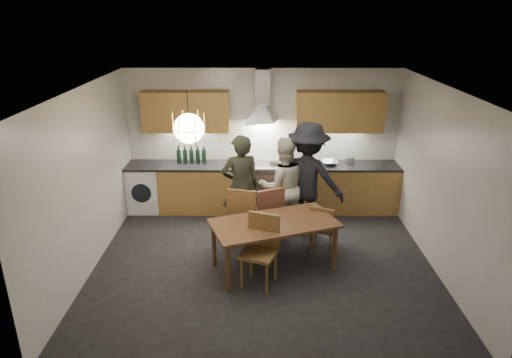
{
  "coord_description": "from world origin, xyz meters",
  "views": [
    {
      "loc": [
        -0.09,
        -5.97,
        3.59
      ],
      "look_at": [
        -0.11,
        0.4,
        1.2
      ],
      "focal_mm": 32.0,
      "sensor_mm": 36.0,
      "label": 1
    }
  ],
  "objects_px": {
    "dining_table": "(274,227)",
    "chair_back_left": "(244,213)",
    "person_mid": "(283,186)",
    "stock_pot": "(349,161)",
    "chair_front": "(261,245)",
    "mixing_bowl": "(329,163)",
    "person_left": "(241,186)",
    "person_right": "(308,179)",
    "wine_bottles": "(191,155)"
  },
  "relations": [
    {
      "from": "dining_table",
      "to": "stock_pot",
      "type": "bearing_deg",
      "value": 35.3
    },
    {
      "from": "chair_front",
      "to": "person_left",
      "type": "height_order",
      "value": "person_left"
    },
    {
      "from": "wine_bottles",
      "to": "mixing_bowl",
      "type": "bearing_deg",
      "value": -1.87
    },
    {
      "from": "chair_front",
      "to": "mixing_bowl",
      "type": "height_order",
      "value": "chair_front"
    },
    {
      "from": "dining_table",
      "to": "person_left",
      "type": "bearing_deg",
      "value": 95.69
    },
    {
      "from": "dining_table",
      "to": "chair_back_left",
      "type": "bearing_deg",
      "value": 105.86
    },
    {
      "from": "chair_front",
      "to": "person_right",
      "type": "xyz_separation_m",
      "value": [
        0.78,
        1.56,
        0.38
      ]
    },
    {
      "from": "chair_front",
      "to": "mixing_bowl",
      "type": "bearing_deg",
      "value": 82.86
    },
    {
      "from": "dining_table",
      "to": "chair_front",
      "type": "xyz_separation_m",
      "value": [
        -0.19,
        -0.35,
        -0.09
      ]
    },
    {
      "from": "chair_front",
      "to": "wine_bottles",
      "type": "distance_m",
      "value": 2.85
    },
    {
      "from": "dining_table",
      "to": "wine_bottles",
      "type": "height_order",
      "value": "wine_bottles"
    },
    {
      "from": "dining_table",
      "to": "wine_bottles",
      "type": "distance_m",
      "value": 2.63
    },
    {
      "from": "dining_table",
      "to": "mixing_bowl",
      "type": "relative_size",
      "value": 6.32
    },
    {
      "from": "chair_front",
      "to": "wine_bottles",
      "type": "relative_size",
      "value": 1.82
    },
    {
      "from": "chair_back_left",
      "to": "chair_front",
      "type": "distance_m",
      "value": 1.01
    },
    {
      "from": "person_mid",
      "to": "stock_pot",
      "type": "distance_m",
      "value": 1.6
    },
    {
      "from": "person_right",
      "to": "mixing_bowl",
      "type": "distance_m",
      "value": 0.98
    },
    {
      "from": "person_left",
      "to": "person_mid",
      "type": "height_order",
      "value": "person_left"
    },
    {
      "from": "chair_back_left",
      "to": "mixing_bowl",
      "type": "xyz_separation_m",
      "value": [
        1.53,
        1.44,
        0.35
      ]
    },
    {
      "from": "chair_front",
      "to": "dining_table",
      "type": "bearing_deg",
      "value": 82.56
    },
    {
      "from": "mixing_bowl",
      "to": "wine_bottles",
      "type": "bearing_deg",
      "value": 178.13
    },
    {
      "from": "chair_back_left",
      "to": "person_right",
      "type": "distance_m",
      "value": 1.25
    },
    {
      "from": "chair_front",
      "to": "person_mid",
      "type": "bearing_deg",
      "value": 96.55
    },
    {
      "from": "chair_front",
      "to": "person_left",
      "type": "distance_m",
      "value": 1.47
    },
    {
      "from": "chair_back_left",
      "to": "stock_pot",
      "type": "distance_m",
      "value": 2.45
    },
    {
      "from": "person_mid",
      "to": "person_right",
      "type": "xyz_separation_m",
      "value": [
        0.41,
        0.07,
        0.11
      ]
    },
    {
      "from": "person_left",
      "to": "stock_pot",
      "type": "distance_m",
      "value": 2.24
    },
    {
      "from": "mixing_bowl",
      "to": "stock_pot",
      "type": "xyz_separation_m",
      "value": [
        0.37,
        0.05,
        0.03
      ]
    },
    {
      "from": "chair_back_left",
      "to": "person_left",
      "type": "relative_size",
      "value": 0.59
    },
    {
      "from": "wine_bottles",
      "to": "dining_table",
      "type": "bearing_deg",
      "value": -55.86
    },
    {
      "from": "stock_pot",
      "to": "chair_front",
      "type": "bearing_deg",
      "value": -123.57
    },
    {
      "from": "person_right",
      "to": "dining_table",
      "type": "bearing_deg",
      "value": 84.61
    },
    {
      "from": "chair_front",
      "to": "person_left",
      "type": "relative_size",
      "value": 0.57
    },
    {
      "from": "person_right",
      "to": "stock_pot",
      "type": "bearing_deg",
      "value": -112.9
    },
    {
      "from": "person_right",
      "to": "mixing_bowl",
      "type": "xyz_separation_m",
      "value": [
        0.49,
        0.85,
        -0.01
      ]
    },
    {
      "from": "dining_table",
      "to": "chair_back_left",
      "type": "xyz_separation_m",
      "value": [
        -0.45,
        0.62,
        -0.07
      ]
    },
    {
      "from": "chair_back_left",
      "to": "stock_pot",
      "type": "relative_size",
      "value": 5.62
    },
    {
      "from": "dining_table",
      "to": "wine_bottles",
      "type": "relative_size",
      "value": 3.59
    },
    {
      "from": "person_mid",
      "to": "mixing_bowl",
      "type": "relative_size",
      "value": 5.42
    },
    {
      "from": "stock_pot",
      "to": "wine_bottles",
      "type": "bearing_deg",
      "value": 179.43
    },
    {
      "from": "person_mid",
      "to": "stock_pot",
      "type": "bearing_deg",
      "value": -151.46
    },
    {
      "from": "chair_front",
      "to": "stock_pot",
      "type": "bearing_deg",
      "value": 76.92
    },
    {
      "from": "chair_back_left",
      "to": "person_right",
      "type": "xyz_separation_m",
      "value": [
        1.04,
        0.59,
        0.36
      ]
    },
    {
      "from": "person_left",
      "to": "person_right",
      "type": "xyz_separation_m",
      "value": [
        1.1,
        0.16,
        0.08
      ]
    },
    {
      "from": "chair_back_left",
      "to": "wine_bottles",
      "type": "distance_m",
      "value": 1.89
    },
    {
      "from": "person_mid",
      "to": "stock_pot",
      "type": "height_order",
      "value": "person_mid"
    },
    {
      "from": "stock_pot",
      "to": "person_right",
      "type": "bearing_deg",
      "value": -133.52
    },
    {
      "from": "person_right",
      "to": "stock_pot",
      "type": "height_order",
      "value": "person_right"
    },
    {
      "from": "person_left",
      "to": "person_mid",
      "type": "relative_size",
      "value": 1.04
    },
    {
      "from": "chair_front",
      "to": "person_right",
      "type": "bearing_deg",
      "value": 84.05
    }
  ]
}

